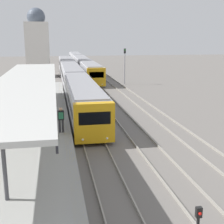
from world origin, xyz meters
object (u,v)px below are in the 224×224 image
(person_on_platform, at_px, (61,118))
(train_far, at_px, (81,63))
(signal_post_near, at_px, (198,224))
(train_near, at_px, (72,75))
(signal_mast_far, at_px, (125,62))

(person_on_platform, xyz_separation_m, train_far, (5.43, 48.35, -0.26))
(person_on_platform, distance_m, signal_post_near, 12.12)
(train_near, height_order, train_far, train_near)
(signal_post_near, distance_m, signal_mast_far, 38.43)
(train_far, bearing_deg, signal_post_near, -91.28)
(person_on_platform, bearing_deg, train_far, 83.59)
(train_far, bearing_deg, signal_mast_far, -77.77)
(train_far, height_order, signal_mast_far, signal_mast_far)
(train_near, xyz_separation_m, signal_mast_far, (8.06, 1.06, 1.67))
(train_far, relative_size, signal_mast_far, 9.44)
(signal_post_near, bearing_deg, signal_mast_far, 80.90)
(train_far, bearing_deg, train_near, -98.26)
(signal_mast_far, bearing_deg, person_on_platform, -110.99)
(train_near, bearing_deg, signal_post_near, -86.90)
(signal_mast_far, bearing_deg, train_far, 102.23)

